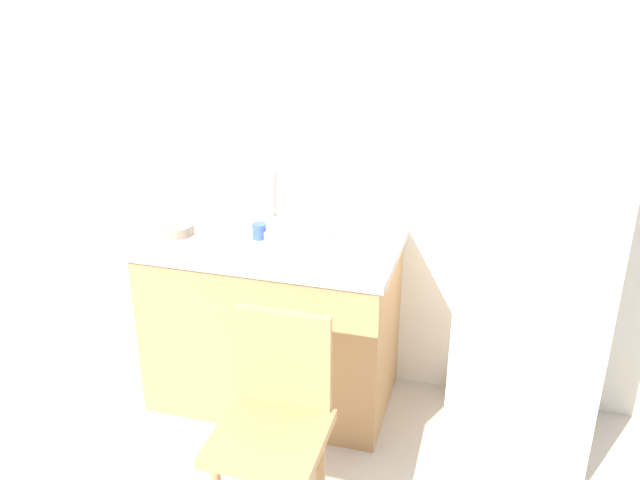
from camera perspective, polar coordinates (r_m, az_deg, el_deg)
back_wall at (r=3.21m, az=4.79°, el=9.51°), size 4.80×0.10×2.67m
cabinet_base at (r=3.35m, az=-3.91°, el=-7.01°), size 1.14×0.60×0.81m
countertop at (r=3.16m, az=-4.12°, el=-0.32°), size 1.18×0.64×0.04m
faucet at (r=3.35m, az=-4.39°, el=3.86°), size 0.02×0.02×0.26m
refrigerator at (r=3.08m, az=16.90°, el=-5.55°), size 0.59×0.60×1.33m
chair at (r=2.60m, az=-3.79°, el=-14.79°), size 0.40×0.40×0.89m
dish_tray at (r=3.15m, az=-1.67°, el=0.58°), size 0.28×0.20×0.05m
terracotta_bowl at (r=3.27m, az=-11.81°, el=0.88°), size 0.16×0.16×0.05m
cup_blue at (r=3.16m, az=-5.08°, el=0.76°), size 0.06×0.06×0.07m
cup_white at (r=3.22m, az=-7.52°, el=1.34°), size 0.07×0.07×0.09m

